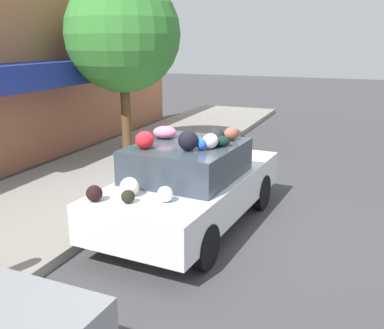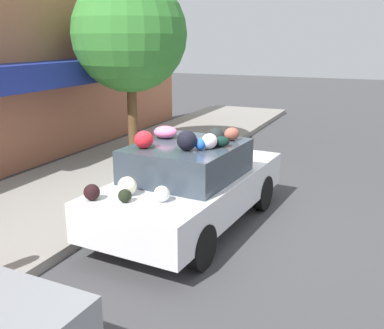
# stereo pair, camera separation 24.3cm
# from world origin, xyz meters

# --- Properties ---
(ground_plane) EXTENTS (60.00, 60.00, 0.00)m
(ground_plane) POSITION_xyz_m (0.00, 0.00, 0.00)
(ground_plane) COLOR #424244
(sidewalk_curb) EXTENTS (24.00, 3.20, 0.15)m
(sidewalk_curb) POSITION_xyz_m (0.00, 2.70, 0.07)
(sidewalk_curb) COLOR gray
(sidewalk_curb) RESTS_ON ground
(street_tree) EXTENTS (2.78, 2.78, 4.30)m
(street_tree) POSITION_xyz_m (3.34, 3.08, 3.05)
(street_tree) COLOR brown
(street_tree) RESTS_ON sidewalk_curb
(art_car) EXTENTS (4.03, 1.97, 1.69)m
(art_car) POSITION_xyz_m (-0.04, -0.05, 0.74)
(art_car) COLOR silver
(art_car) RESTS_ON ground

